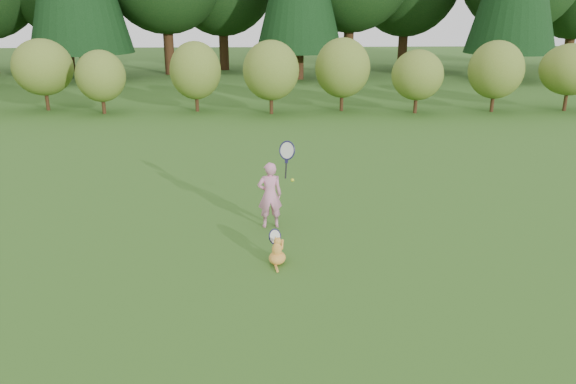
{
  "coord_description": "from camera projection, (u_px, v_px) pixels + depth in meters",
  "views": [
    {
      "loc": [
        -0.29,
        -8.93,
        3.93
      ],
      "look_at": [
        0.2,
        0.8,
        0.7
      ],
      "focal_mm": 35.0,
      "sensor_mm": 36.0,
      "label": 1
    }
  ],
  "objects": [
    {
      "name": "ground",
      "position": [
        279.0,
        245.0,
        9.72
      ],
      "size": [
        100.0,
        100.0,
        0.0
      ],
      "primitive_type": "plane",
      "color": "#245317",
      "rests_on": "ground"
    },
    {
      "name": "shrub_row",
      "position": [
        267.0,
        75.0,
        21.6
      ],
      "size": [
        28.0,
        3.0,
        2.8
      ],
      "primitive_type": null,
      "color": "#5A6E22",
      "rests_on": "ground"
    },
    {
      "name": "child",
      "position": [
        270.0,
        194.0,
        10.32
      ],
      "size": [
        0.72,
        0.46,
        1.87
      ],
      "rotation": [
        0.0,
        0.0,
        3.24
      ],
      "color": "pink",
      "rests_on": "ground"
    },
    {
      "name": "cat",
      "position": [
        277.0,
        250.0,
        8.96
      ],
      "size": [
        0.43,
        0.67,
        0.62
      ],
      "rotation": [
        0.0,
        0.0,
        -0.33
      ],
      "color": "#BE7324",
      "rests_on": "ground"
    },
    {
      "name": "tennis_ball",
      "position": [
        292.0,
        180.0,
        10.62
      ],
      "size": [
        0.06,
        0.06,
        0.06
      ],
      "color": "#ADE01A",
      "rests_on": "ground"
    }
  ]
}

